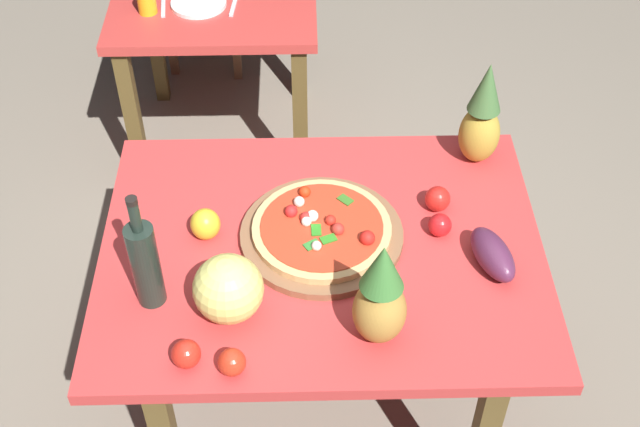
% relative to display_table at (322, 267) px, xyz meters
% --- Properties ---
extents(ground_plane, '(10.00, 10.00, 0.00)m').
position_rel_display_table_xyz_m(ground_plane, '(0.00, 0.00, -0.68)').
color(ground_plane, gray).
extents(display_table, '(1.26, 0.97, 0.77)m').
position_rel_display_table_xyz_m(display_table, '(0.00, 0.00, 0.00)').
color(display_table, brown).
rests_on(display_table, ground_plane).
extents(background_table, '(0.82, 0.78, 0.77)m').
position_rel_display_table_xyz_m(background_table, '(-0.40, 1.41, -0.04)').
color(background_table, brown).
rests_on(background_table, ground_plane).
extents(pizza_board, '(0.47, 0.47, 0.02)m').
position_rel_display_table_xyz_m(pizza_board, '(-0.00, 0.03, 0.10)').
color(pizza_board, brown).
rests_on(pizza_board, display_table).
extents(pizza, '(0.40, 0.40, 0.06)m').
position_rel_display_table_xyz_m(pizza, '(-0.00, 0.03, 0.13)').
color(pizza, tan).
rests_on(pizza, pizza_board).
extents(wine_bottle, '(0.08, 0.08, 0.37)m').
position_rel_display_table_xyz_m(wine_bottle, '(-0.46, -0.18, 0.23)').
color(wine_bottle, '#1E2B24').
rests_on(wine_bottle, display_table).
extents(pineapple_left, '(0.14, 0.14, 0.33)m').
position_rel_display_table_xyz_m(pineapple_left, '(0.14, -0.32, 0.24)').
color(pineapple_left, '#B18339').
rests_on(pineapple_left, display_table).
extents(pineapple_right, '(0.13, 0.13, 0.36)m').
position_rel_display_table_xyz_m(pineapple_right, '(0.49, 0.37, 0.25)').
color(pineapple_right, '#AE9233').
rests_on(pineapple_right, display_table).
extents(melon, '(0.18, 0.18, 0.18)m').
position_rel_display_table_xyz_m(melon, '(-0.25, -0.23, 0.18)').
color(melon, '#E4DE71').
rests_on(melon, display_table).
extents(bell_pepper, '(0.09, 0.09, 0.09)m').
position_rel_display_table_xyz_m(bell_pepper, '(-0.33, 0.05, 0.13)').
color(bell_pepper, gold).
rests_on(bell_pepper, display_table).
extents(eggplant, '(0.15, 0.22, 0.09)m').
position_rel_display_table_xyz_m(eggplant, '(0.47, -0.08, 0.13)').
color(eggplant, '#532543').
rests_on(eggplant, display_table).
extents(tomato_by_bottle, '(0.08, 0.08, 0.08)m').
position_rel_display_table_xyz_m(tomato_by_bottle, '(0.34, 0.15, 0.13)').
color(tomato_by_bottle, red).
rests_on(tomato_by_bottle, display_table).
extents(tomato_beside_pepper, '(0.07, 0.07, 0.07)m').
position_rel_display_table_xyz_m(tomato_beside_pepper, '(-0.35, -0.39, 0.13)').
color(tomato_beside_pepper, red).
rests_on(tomato_beside_pepper, display_table).
extents(tomato_at_corner, '(0.07, 0.07, 0.07)m').
position_rel_display_table_xyz_m(tomato_at_corner, '(0.34, 0.04, 0.12)').
color(tomato_at_corner, red).
rests_on(tomato_at_corner, display_table).
extents(tomato_near_board, '(0.07, 0.07, 0.07)m').
position_rel_display_table_xyz_m(tomato_near_board, '(-0.23, -0.42, 0.12)').
color(tomato_near_board, red).
rests_on(tomato_near_board, display_table).
extents(drinking_glass_juice, '(0.07, 0.07, 0.10)m').
position_rel_display_table_xyz_m(drinking_glass_juice, '(-0.65, 1.27, 0.14)').
color(drinking_glass_juice, '#F4A71A').
rests_on(drinking_glass_juice, background_table).
extents(dinner_plate, '(0.22, 0.22, 0.02)m').
position_rel_display_table_xyz_m(dinner_plate, '(-0.45, 1.32, 0.10)').
color(dinner_plate, white).
rests_on(dinner_plate, background_table).
extents(fork_utensil, '(0.03, 0.18, 0.01)m').
position_rel_display_table_xyz_m(fork_utensil, '(-0.59, 1.32, 0.09)').
color(fork_utensil, silver).
rests_on(fork_utensil, background_table).
extents(knife_utensil, '(0.03, 0.18, 0.01)m').
position_rel_display_table_xyz_m(knife_utensil, '(-0.31, 1.32, 0.09)').
color(knife_utensil, silver).
rests_on(knife_utensil, background_table).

